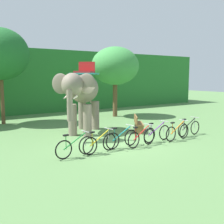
{
  "coord_description": "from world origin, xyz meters",
  "views": [
    {
      "loc": [
        -6.8,
        -9.74,
        2.99
      ],
      "look_at": [
        0.34,
        1.0,
        1.3
      ],
      "focal_mm": 43.7,
      "sensor_mm": 36.0,
      "label": 1
    }
  ],
  "objects_px": {
    "bike_teal": "(122,139)",
    "bike_red": "(142,138)",
    "tree_far_left": "(0,54)",
    "bike_purple": "(157,133)",
    "elephant": "(82,92)",
    "bike_orange": "(178,132)",
    "wooden_bench": "(138,123)",
    "bike_green": "(75,147)",
    "tree_far_right": "(115,66)",
    "bike_black": "(189,128)",
    "bike_yellow": "(100,143)"
  },
  "relations": [
    {
      "from": "tree_far_right",
      "to": "bike_black",
      "type": "distance_m",
      "value": 8.37
    },
    {
      "from": "tree_far_left",
      "to": "bike_black",
      "type": "distance_m",
      "value": 12.01
    },
    {
      "from": "bike_green",
      "to": "wooden_bench",
      "type": "distance_m",
      "value": 5.42
    },
    {
      "from": "bike_red",
      "to": "bike_green",
      "type": "bearing_deg",
      "value": 176.13
    },
    {
      "from": "tree_far_right",
      "to": "bike_red",
      "type": "distance_m",
      "value": 9.54
    },
    {
      "from": "tree_far_left",
      "to": "bike_red",
      "type": "bearing_deg",
      "value": -68.17
    },
    {
      "from": "bike_yellow",
      "to": "wooden_bench",
      "type": "distance_m",
      "value": 4.52
    },
    {
      "from": "tree_far_right",
      "to": "bike_teal",
      "type": "xyz_separation_m",
      "value": [
        -4.85,
        -7.64,
        -3.35
      ]
    },
    {
      "from": "bike_green",
      "to": "bike_orange",
      "type": "xyz_separation_m",
      "value": [
        5.2,
        -0.24,
        0.0
      ]
    },
    {
      "from": "elephant",
      "to": "bike_green",
      "type": "relative_size",
      "value": 2.22
    },
    {
      "from": "tree_far_left",
      "to": "elephant",
      "type": "xyz_separation_m",
      "value": [
        2.86,
        -5.38,
        -2.14
      ]
    },
    {
      "from": "bike_black",
      "to": "wooden_bench",
      "type": "xyz_separation_m",
      "value": [
        -1.52,
        2.22,
        0.09
      ]
    },
    {
      "from": "tree_far_right",
      "to": "bike_teal",
      "type": "distance_m",
      "value": 9.65
    },
    {
      "from": "tree_far_left",
      "to": "wooden_bench",
      "type": "xyz_separation_m",
      "value": [
        5.53,
        -6.65,
        -3.87
      ]
    },
    {
      "from": "tree_far_right",
      "to": "bike_orange",
      "type": "xyz_separation_m",
      "value": [
        -1.88,
        -8.0,
        -3.35
      ]
    },
    {
      "from": "bike_yellow",
      "to": "bike_teal",
      "type": "xyz_separation_m",
      "value": [
        1.18,
        0.17,
        0.0
      ]
    },
    {
      "from": "tree_far_left",
      "to": "bike_teal",
      "type": "xyz_separation_m",
      "value": [
        2.88,
        -8.87,
        -3.96
      ]
    },
    {
      "from": "elephant",
      "to": "bike_teal",
      "type": "height_order",
      "value": "elephant"
    },
    {
      "from": "tree_far_left",
      "to": "bike_yellow",
      "type": "xyz_separation_m",
      "value": [
        1.7,
        -9.04,
        -3.96
      ]
    },
    {
      "from": "bike_purple",
      "to": "bike_orange",
      "type": "bearing_deg",
      "value": -19.77
    },
    {
      "from": "bike_purple",
      "to": "wooden_bench",
      "type": "relative_size",
      "value": 1.16
    },
    {
      "from": "tree_far_right",
      "to": "bike_black",
      "type": "xyz_separation_m",
      "value": [
        -0.67,
        -7.64,
        -3.35
      ]
    },
    {
      "from": "bike_red",
      "to": "bike_orange",
      "type": "bearing_deg",
      "value": -0.84
    },
    {
      "from": "bike_teal",
      "to": "bike_red",
      "type": "xyz_separation_m",
      "value": [
        0.81,
        -0.32,
        0.0
      ]
    },
    {
      "from": "bike_green",
      "to": "bike_teal",
      "type": "relative_size",
      "value": 1.0
    },
    {
      "from": "bike_red",
      "to": "bike_purple",
      "type": "xyz_separation_m",
      "value": [
        1.19,
        0.32,
        0.0
      ]
    },
    {
      "from": "tree_far_left",
      "to": "bike_orange",
      "type": "height_order",
      "value": "tree_far_left"
    },
    {
      "from": "bike_teal",
      "to": "bike_red",
      "type": "height_order",
      "value": "same"
    },
    {
      "from": "tree_far_left",
      "to": "bike_purple",
      "type": "relative_size",
      "value": 3.48
    },
    {
      "from": "elephant",
      "to": "bike_orange",
      "type": "bearing_deg",
      "value": -52.1
    },
    {
      "from": "bike_green",
      "to": "bike_yellow",
      "type": "xyz_separation_m",
      "value": [
        1.05,
        -0.05,
        0.0
      ]
    },
    {
      "from": "bike_yellow",
      "to": "bike_black",
      "type": "distance_m",
      "value": 5.36
    },
    {
      "from": "bike_orange",
      "to": "bike_black",
      "type": "relative_size",
      "value": 1.0
    },
    {
      "from": "elephant",
      "to": "wooden_bench",
      "type": "bearing_deg",
      "value": -25.45
    },
    {
      "from": "elephant",
      "to": "bike_orange",
      "type": "height_order",
      "value": "elephant"
    },
    {
      "from": "bike_red",
      "to": "bike_black",
      "type": "bearing_deg",
      "value": 5.52
    },
    {
      "from": "bike_teal",
      "to": "bike_red",
      "type": "relative_size",
      "value": 1.01
    },
    {
      "from": "bike_red",
      "to": "wooden_bench",
      "type": "distance_m",
      "value": 3.15
    },
    {
      "from": "tree_far_right",
      "to": "bike_yellow",
      "type": "bearing_deg",
      "value": -127.69
    },
    {
      "from": "elephant",
      "to": "bike_purple",
      "type": "height_order",
      "value": "elephant"
    },
    {
      "from": "bike_purple",
      "to": "bike_black",
      "type": "bearing_deg",
      "value": 0.14
    },
    {
      "from": "bike_purple",
      "to": "bike_black",
      "type": "distance_m",
      "value": 2.18
    },
    {
      "from": "bike_orange",
      "to": "bike_black",
      "type": "bearing_deg",
      "value": 16.53
    },
    {
      "from": "bike_green",
      "to": "wooden_bench",
      "type": "height_order",
      "value": "bike_green"
    },
    {
      "from": "bike_orange",
      "to": "tree_far_right",
      "type": "bearing_deg",
      "value": 76.79
    },
    {
      "from": "bike_yellow",
      "to": "bike_purple",
      "type": "distance_m",
      "value": 3.18
    },
    {
      "from": "tree_far_left",
      "to": "wooden_bench",
      "type": "height_order",
      "value": "tree_far_left"
    },
    {
      "from": "bike_teal",
      "to": "bike_purple",
      "type": "xyz_separation_m",
      "value": [
        2.0,
        -0.0,
        0.0
      ]
    },
    {
      "from": "bike_green",
      "to": "wooden_bench",
      "type": "bearing_deg",
      "value": 25.58
    },
    {
      "from": "tree_far_right",
      "to": "bike_orange",
      "type": "distance_m",
      "value": 8.87
    }
  ]
}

